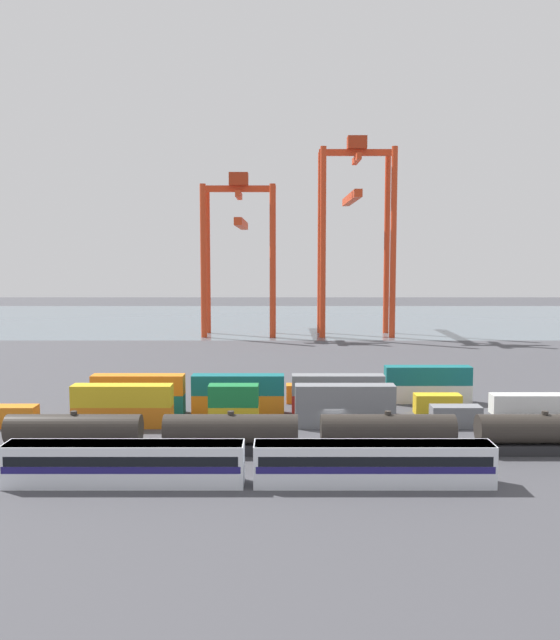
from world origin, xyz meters
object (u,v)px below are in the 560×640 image
Objects in this scene: gantry_crane_west at (243,238)px; gantry_crane_central at (358,218)px; freight_tank_row at (390,433)px; shipping_container_12 at (341,404)px; shipping_container_16 at (135,393)px; passenger_train at (252,462)px; shipping_container_5 at (348,416)px; shipping_container_3 at (237,416)px; shipping_container_19 at (430,394)px; shipping_container_8 at (142,404)px.

gantry_crane_west is 0.82× the size of gantry_crane_central.
freight_tank_row is 18.29m from shipping_container_12.
shipping_container_16 is at bearing 142.65° from freight_tank_row.
gantry_crane_west is at bearing 93.74° from passenger_train.
gantry_crane_west is at bearing 179.40° from gantry_crane_central.
freight_tank_row is at bearing -78.23° from shipping_container_12.
freight_tank_row is 1.93× the size of gantry_crane_west.
freight_tank_row is 6.62× the size of shipping_container_5.
gantry_crane_central is at bearing 63.90° from shipping_container_16.
shipping_container_12 is at bearing -78.58° from gantry_crane_west.
shipping_container_5 is at bearing 0.00° from shipping_container_3.
shipping_container_3 is 0.15× the size of gantry_crane_west.
gantry_crane_central is (40.46, 82.59, 29.05)m from shipping_container_16.
shipping_container_16 is 41.93m from shipping_container_19.
shipping_container_3 is 0.50× the size of shipping_container_12.
shipping_container_8 is at bearing 152.38° from shipping_container_3.
shipping_container_3 is (-2.80, 20.87, -0.84)m from passenger_train.
shipping_container_5 is 31.94m from shipping_container_16.
gantry_crane_west is at bearing 82.79° from shipping_container_16.
shipping_container_3 is at bearing -152.81° from shipping_container_12.
shipping_container_3 is 14.90m from shipping_container_12.
freight_tank_row is 26.50m from shipping_container_19.
gantry_crane_west reaches higher than shipping_container_19.
shipping_container_16 is at bearing 166.62° from shipping_container_12.
gantry_crane_central is (-1.47, 82.59, 29.05)m from shipping_container_19.
shipping_container_3 is at bearing -87.11° from gantry_crane_west.
freight_tank_row is 6.62× the size of shipping_container_19.
shipping_container_3 is 20.53m from shipping_container_16.
freight_tank_row is (14.17, 9.80, 0.03)m from passenger_train.
shipping_container_3 is at bearing 146.89° from freight_tank_row.
passenger_train is 3.67× the size of shipping_container_8.
passenger_train is 3.67× the size of shipping_container_19.
gantry_crane_west reaches higher than shipping_container_12.
shipping_container_5 is at bearing -133.76° from shipping_container_19.
shipping_container_19 is (13.04, 13.62, 0.00)m from shipping_container_5.
gantry_crane_central reaches higher than shipping_container_3.
shipping_container_12 is at bearing 101.77° from freight_tank_row.
gantry_crane_west is at bearing 101.42° from shipping_container_12.
passenger_train is 31.89m from shipping_container_8.
shipping_container_3 and shipping_container_16 have the same top height.
shipping_container_19 is (13.31, 6.81, 0.00)m from shipping_container_12.
shipping_container_3 is 13.52m from shipping_container_5.
shipping_container_8 is at bearing 165.61° from shipping_container_5.
passenger_train is 38.99m from shipping_container_16.
shipping_container_3 is at bearing -152.86° from shipping_container_19.
shipping_container_3 is at bearing 97.65° from passenger_train.
freight_tank_row reaches higher than passenger_train.
shipping_container_8 is 0.29× the size of gantry_crane_west.
shipping_container_16 is 96.45m from gantry_crane_central.
shipping_container_5 is at bearing 62.82° from passenger_train.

